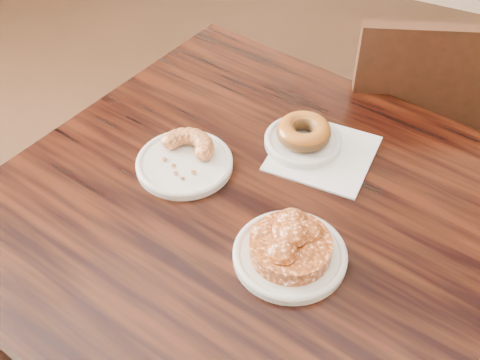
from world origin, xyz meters
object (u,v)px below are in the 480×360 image
at_px(cafe_table, 248,324).
at_px(chair_far, 412,143).
at_px(apple_fritter, 291,244).
at_px(cruller_fragment, 184,155).
at_px(glazed_donut, 304,132).

height_order(cafe_table, chair_far, chair_far).
bearing_deg(chair_far, cafe_table, 53.16).
xyz_separation_m(apple_fritter, cruller_fragment, (-0.25, 0.11, -0.01)).
bearing_deg(glazed_donut, apple_fritter, -72.71).
xyz_separation_m(cafe_table, glazed_donut, (0.02, 0.18, 0.41)).
bearing_deg(cafe_table, chair_far, 85.41).
relative_size(chair_far, apple_fritter, 5.34).
bearing_deg(cruller_fragment, cafe_table, -12.48).
height_order(chair_far, glazed_donut, chair_far).
height_order(cafe_table, apple_fritter, apple_fritter).
xyz_separation_m(cafe_table, chair_far, (0.17, 0.63, 0.08)).
bearing_deg(cruller_fragment, chair_far, 61.96).
bearing_deg(glazed_donut, cafe_table, -97.87).
bearing_deg(apple_fritter, glazed_donut, 107.29).
height_order(glazed_donut, apple_fritter, apple_fritter).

